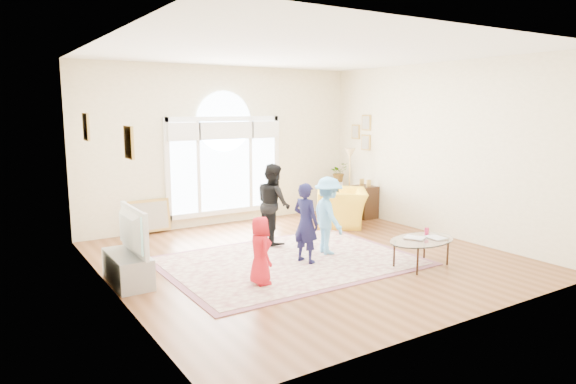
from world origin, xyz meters
TOP-DOWN VIEW (x-y plane):
  - ground at (0.00, 0.00)m, footprint 6.00×6.00m
  - room_shell at (0.01, 2.83)m, footprint 6.00×6.00m
  - area_rug at (-0.35, -0.04)m, footprint 3.60×2.60m
  - rug_border at (-0.35, -0.04)m, footprint 3.80×2.80m
  - tv_console at (-2.75, 0.30)m, footprint 0.45×1.00m
  - television at (-2.74, 0.30)m, footprint 0.17×1.10m
  - coffee_table at (1.20, -1.30)m, footprint 1.25×0.88m
  - armchair at (1.91, 1.53)m, footprint 1.46×1.49m
  - side_cabinet at (2.78, 1.82)m, footprint 0.40×0.50m
  - floor_lamp at (2.53, 2.05)m, footprint 0.24×0.24m
  - plant_pedestal at (2.70, 2.64)m, footprint 0.20×0.20m
  - potted_plant at (2.70, 2.64)m, footprint 0.40×0.35m
  - leaning_picture at (-1.63, 2.90)m, footprint 0.80×0.14m
  - child_red at (-1.26, -0.72)m, footprint 0.35×0.48m
  - child_navy at (-0.18, -0.23)m, footprint 0.41×0.51m
  - child_black at (-0.01, 1.01)m, footprint 0.63×0.75m
  - child_blue at (0.40, -0.02)m, footprint 0.61×0.89m

SIDE VIEW (x-z plane):
  - ground at x=0.00m, z-range 0.00..0.00m
  - leaning_picture at x=-1.63m, z-range -0.31..0.31m
  - rug_border at x=-0.35m, z-range 0.00..0.01m
  - area_rug at x=-0.35m, z-range 0.00..0.02m
  - tv_console at x=-2.75m, z-range 0.00..0.42m
  - side_cabinet at x=2.78m, z-range 0.00..0.70m
  - plant_pedestal at x=2.70m, z-range 0.00..0.70m
  - armchair at x=1.91m, z-range 0.00..0.73m
  - coffee_table at x=1.20m, z-range 0.13..0.67m
  - child_red at x=-1.26m, z-range 0.02..0.95m
  - child_navy at x=-0.18m, z-range 0.02..1.25m
  - child_blue at x=0.40m, z-range 0.02..1.28m
  - child_black at x=-0.01m, z-range 0.02..1.43m
  - television at x=-2.74m, z-range 0.42..1.05m
  - potted_plant at x=2.70m, z-range 0.70..1.14m
  - floor_lamp at x=2.53m, z-range 0.53..2.04m
  - room_shell at x=0.01m, z-range -1.43..4.57m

